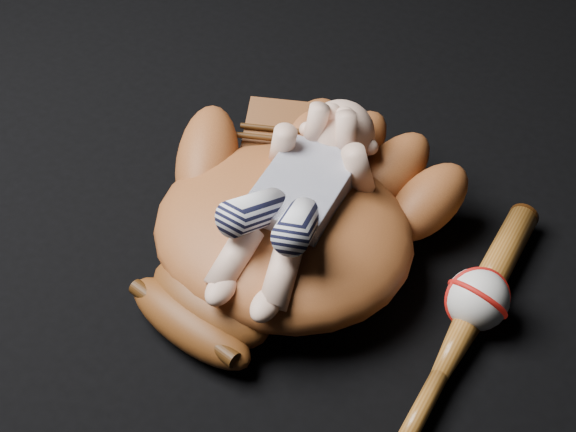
{
  "coord_description": "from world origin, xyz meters",
  "views": [
    {
      "loc": [
        0.42,
        -0.65,
        0.82
      ],
      "look_at": [
        -0.03,
        -0.01,
        0.08
      ],
      "focal_mm": 55.0,
      "sensor_mm": 36.0,
      "label": 1
    }
  ],
  "objects_px": {
    "baseball_glove": "(283,222)",
    "baseball": "(478,299)",
    "newborn_baby": "(293,198)",
    "baseball_bat": "(467,323)"
  },
  "relations": [
    {
      "from": "newborn_baby",
      "to": "baseball",
      "type": "relative_size",
      "value": 4.56
    },
    {
      "from": "newborn_baby",
      "to": "baseball_glove",
      "type": "bearing_deg",
      "value": 164.38
    },
    {
      "from": "baseball_glove",
      "to": "newborn_baby",
      "type": "height_order",
      "value": "newborn_baby"
    },
    {
      "from": "newborn_baby",
      "to": "baseball",
      "type": "xyz_separation_m",
      "value": [
        0.22,
        0.06,
        -0.09
      ]
    },
    {
      "from": "baseball_glove",
      "to": "baseball",
      "type": "relative_size",
      "value": 6.25
    },
    {
      "from": "newborn_baby",
      "to": "baseball_bat",
      "type": "bearing_deg",
      "value": -2.35
    },
    {
      "from": "newborn_baby",
      "to": "baseball",
      "type": "height_order",
      "value": "newborn_baby"
    },
    {
      "from": "baseball_bat",
      "to": "baseball",
      "type": "relative_size",
      "value": 5.53
    },
    {
      "from": "baseball_bat",
      "to": "baseball",
      "type": "bearing_deg",
      "value": 93.7
    },
    {
      "from": "baseball_glove",
      "to": "baseball",
      "type": "height_order",
      "value": "baseball_glove"
    }
  ]
}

